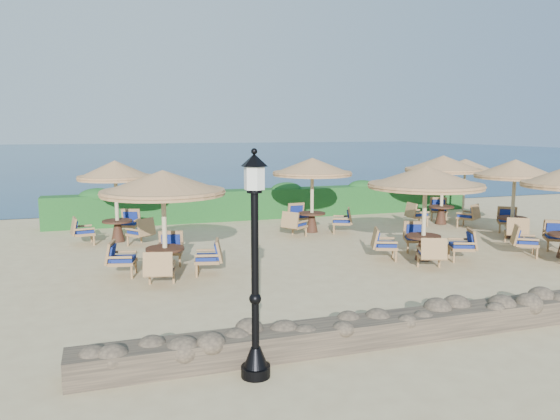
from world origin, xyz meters
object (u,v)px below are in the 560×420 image
object	(u,v)px
cafe_set_5	(443,174)
cafe_set_6	(515,179)
cafe_set_1	(425,192)
cafe_set_4	(312,179)
lamp_post	(255,275)
cafe_set_3	(116,187)
cafe_set_0	(163,201)
extra_parasol	(465,164)

from	to	relation	value
cafe_set_5	cafe_set_6	world-z (taller)	same
cafe_set_1	cafe_set_4	world-z (taller)	same
lamp_post	cafe_set_3	xyz separation A→B (m)	(-1.60, 10.90, 0.25)
cafe_set_3	cafe_set_6	world-z (taller)	same
cafe_set_0	cafe_set_1	bearing A→B (deg)	-5.20
cafe_set_4	cafe_set_5	xyz separation A→B (m)	(5.36, -0.02, 0.02)
cafe_set_1	cafe_set_4	distance (m)	5.09
extra_parasol	cafe_set_4	size ratio (longest dim) A/B	0.85
cafe_set_3	cafe_set_6	bearing A→B (deg)	-15.61
lamp_post	cafe_set_1	xyz separation A→B (m)	(6.45, 5.55, 0.36)
cafe_set_0	cafe_set_4	bearing A→B (deg)	36.96
cafe_set_3	cafe_set_4	xyz separation A→B (m)	(6.64, -0.46, 0.11)
cafe_set_4	cafe_set_0	bearing A→B (deg)	-143.04
lamp_post	cafe_set_6	world-z (taller)	lamp_post
cafe_set_1	cafe_set_6	bearing A→B (deg)	21.30
cafe_set_0	cafe_set_5	bearing A→B (deg)	20.99
lamp_post	cafe_set_4	world-z (taller)	lamp_post
cafe_set_0	cafe_set_3	distance (m)	4.80
lamp_post	cafe_set_5	bearing A→B (deg)	45.05
lamp_post	cafe_set_5	world-z (taller)	lamp_post
lamp_post	extra_parasol	distance (m)	17.41
extra_parasol	cafe_set_5	bearing A→B (deg)	-144.26
cafe_set_0	cafe_set_6	xyz separation A→B (m)	(11.68, 1.16, 0.09)
cafe_set_3	cafe_set_4	bearing A→B (deg)	-3.93
cafe_set_4	cafe_set_6	size ratio (longest dim) A/B	1.05
cafe_set_1	cafe_set_3	world-z (taller)	same
cafe_set_3	cafe_set_1	bearing A→B (deg)	-33.57
cafe_set_6	cafe_set_0	bearing A→B (deg)	-174.33
cafe_set_1	cafe_set_0	bearing A→B (deg)	174.80
cafe_set_0	cafe_set_4	distance (m)	7.06
extra_parasol	cafe_set_6	bearing A→B (deg)	-108.21
lamp_post	extra_parasol	xyz separation A→B (m)	(12.60, 12.00, 0.62)
lamp_post	cafe_set_6	distance (m)	13.30
cafe_set_1	cafe_set_5	size ratio (longest dim) A/B	1.10
cafe_set_4	cafe_set_6	world-z (taller)	same
extra_parasol	cafe_set_3	distance (m)	14.25
cafe_set_1	cafe_set_4	bearing A→B (deg)	106.15
lamp_post	cafe_set_1	distance (m)	8.52
lamp_post	cafe_set_0	xyz separation A→B (m)	(-0.60, 6.20, 0.34)
cafe_set_0	cafe_set_1	size ratio (longest dim) A/B	0.97
cafe_set_3	cafe_set_5	distance (m)	12.01
lamp_post	cafe_set_6	bearing A→B (deg)	33.60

